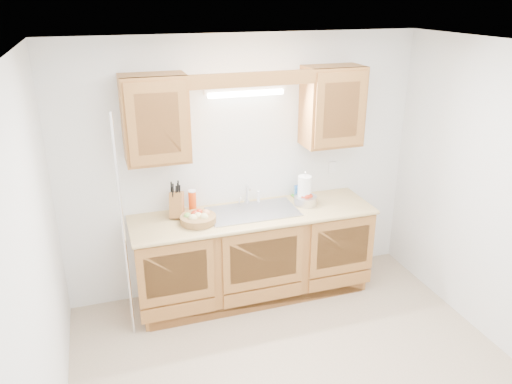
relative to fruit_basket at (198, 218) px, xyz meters
name	(u,v)px	position (x,y,z in m)	size (l,w,h in m)	color
room	(305,233)	(0.54, -1.13, 0.31)	(3.52, 3.50, 2.50)	tan
base_cabinets	(253,255)	(0.54, 0.07, -0.50)	(2.20, 0.60, 0.86)	#A56630
countertop	(254,215)	(0.54, 0.05, -0.06)	(2.30, 0.63, 0.04)	tan
upper_cabinet_left	(155,119)	(-0.29, 0.20, 0.88)	(0.55, 0.33, 0.75)	#A56630
upper_cabinet_right	(332,106)	(1.37, 0.20, 0.88)	(0.55, 0.33, 0.75)	#A56630
valance	(253,79)	(0.54, 0.06, 1.20)	(2.20, 0.05, 0.12)	#A56630
fluorescent_fixture	(246,91)	(0.54, 0.28, 1.05)	(0.76, 0.08, 0.08)	white
sink	(253,219)	(0.54, 0.07, -0.12)	(0.84, 0.46, 0.36)	#9E9EA3
wire_shelf_pole	(123,232)	(-0.66, -0.20, 0.06)	(0.03, 0.03, 2.00)	silver
outlet_plate	(332,167)	(1.49, 0.36, 0.21)	(0.08, 0.01, 0.12)	white
fruit_basket	(198,218)	(0.00, 0.00, 0.00)	(0.42, 0.42, 0.10)	brown
knife_block	(177,204)	(-0.15, 0.20, 0.08)	(0.17, 0.22, 0.34)	#A56630
orange_canister	(192,201)	(0.00, 0.24, 0.07)	(0.09, 0.09, 0.22)	#E4430C
soap_bottle	(299,190)	(1.08, 0.26, 0.05)	(0.08, 0.08, 0.18)	blue
sponge	(297,196)	(1.08, 0.31, -0.04)	(0.11, 0.08, 0.02)	#CC333F
paper_towel	(304,190)	(1.08, 0.12, 0.09)	(0.16, 0.16, 0.33)	silver
apple_bowl	(306,200)	(1.08, 0.08, 0.01)	(0.26, 0.26, 0.12)	silver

